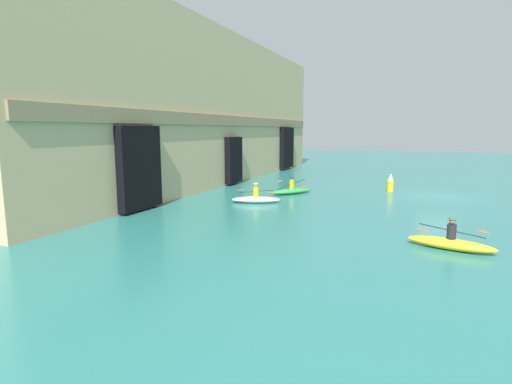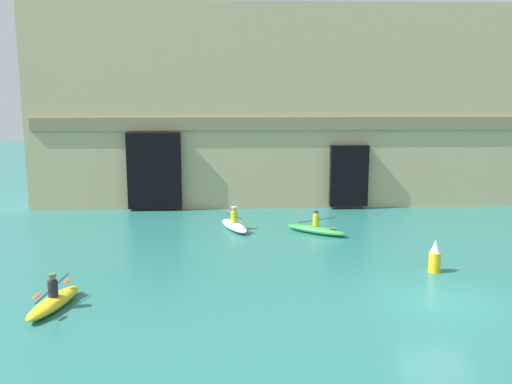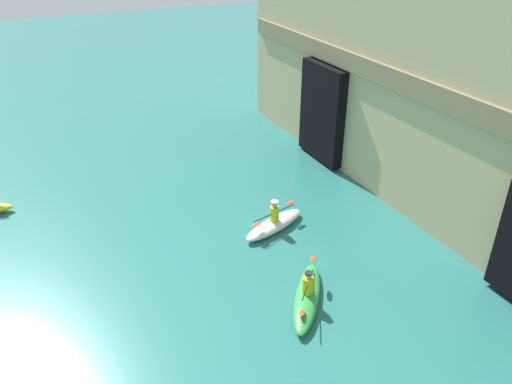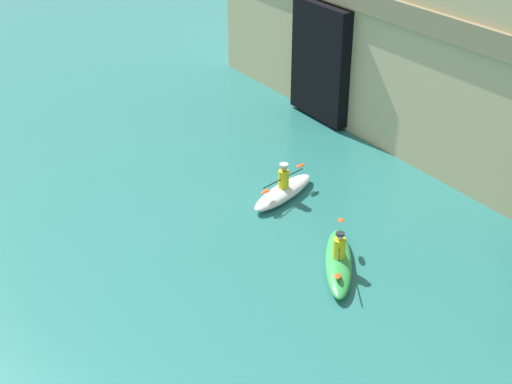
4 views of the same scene
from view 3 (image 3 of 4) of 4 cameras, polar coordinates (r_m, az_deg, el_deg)
name	(u,v)px [view 3 (image 3 of 4)]	position (r m, az deg, el deg)	size (l,w,h in m)	color
kayak_white	(274,223)	(19.12, 2.10, -3.60)	(1.81, 3.06, 1.23)	white
kayak_green	(307,296)	(15.85, 5.87, -11.74)	(3.11, 2.59, 1.16)	green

